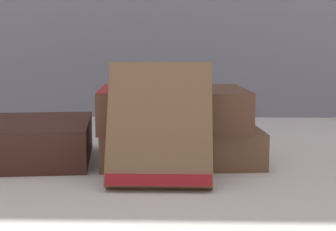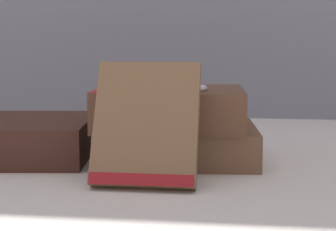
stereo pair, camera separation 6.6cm
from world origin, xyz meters
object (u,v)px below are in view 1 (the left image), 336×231
Objects in this scene: book_side_left at (3,141)px; pocket_watch at (181,88)px; book_leaning_front at (155,129)px; book_flat_bottom at (172,143)px; book_flat_top at (165,108)px.

book_side_left is 3.41× the size of pocket_watch.
book_leaning_front is (0.20, -0.11, 0.03)m from book_side_left.
book_flat_bottom is 0.08m from pocket_watch.
book_flat_top is 0.21m from book_side_left.
pocket_watch is (0.02, -0.03, 0.03)m from book_flat_top.
book_flat_bottom is at bearing 45.92° from book_flat_top.
book_flat_top is 2.92× the size of pocket_watch.
pocket_watch reaches higher than book_side_left.
book_flat_top is 0.86× the size of book_side_left.
pocket_watch is (0.03, 0.09, 0.04)m from book_leaning_front.
book_leaning_front reaches higher than book_flat_bottom.
book_flat_bottom is 1.10× the size of book_flat_top.
book_side_left is at bearing 149.91° from book_leaning_front.
book_flat_top reaches higher than book_flat_bottom.
book_leaning_front is at bearing -96.44° from book_flat_top.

